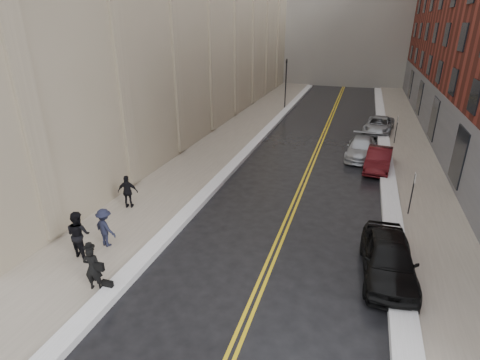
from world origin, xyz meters
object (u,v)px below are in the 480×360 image
Objects in this scene: car_black at (389,258)px; pedestrian_main at (93,268)px; car_silver_far at (379,125)px; pedestrian_a at (79,234)px; car_maroon at (379,159)px; pedestrian_c at (128,192)px; car_silver_near at (361,148)px; pedestrian_b at (105,228)px.

pedestrian_main is (-9.53, -4.01, 0.22)m from car_black.
pedestrian_a reaches higher than car_silver_far.
car_maroon is 2.49× the size of pedestrian_c.
car_silver_near is 2.39× the size of pedestrian_a.
pedestrian_a reaches higher than car_black.
pedestrian_c reaches higher than pedestrian_main.
pedestrian_b reaches higher than car_silver_near.
pedestrian_c reaches higher than car_maroon.
car_silver_far is 26.31m from pedestrian_main.
pedestrian_b is at bearing 91.59° from pedestrian_c.
pedestrian_b is (-1.30, 2.44, -0.01)m from pedestrian_main.
pedestrian_b is 0.98× the size of pedestrian_c.
car_silver_near is at bearing -106.18° from pedestrian_b.
pedestrian_a is 4.24m from pedestrian_c.
pedestrian_b is at bearing -119.03° from car_silver_near.
car_silver_far is 2.88× the size of pedestrian_b.
car_black is 0.98× the size of car_silver_near.
pedestrian_c is at bearing -70.66° from pedestrian_a.
pedestrian_a is at bearing -108.39° from car_silver_far.
car_maroon reaches higher than car_silver_near.
car_black is 1.08× the size of car_maroon.
car_silver_near is at bearing -149.12° from pedestrian_c.
pedestrian_main is 1.01× the size of pedestrian_b.
pedestrian_a reaches higher than car_silver_near.
car_silver_near is 15.91m from pedestrian_c.
car_maroon is (-0.12, 11.31, -0.08)m from car_black.
car_black is at bearing -81.26° from car_silver_near.
pedestrian_c is at bearing -114.56° from car_silver_far.
car_black reaches higher than car_silver_far.
pedestrian_c is at bearing -82.10° from pedestrian_main.
pedestrian_a reaches higher than pedestrian_main.
car_maroon is 9.19m from car_silver_far.
car_maroon is 15.22m from pedestrian_c.
pedestrian_a is at bearing -123.23° from car_maroon.
pedestrian_b reaches higher than car_silver_far.
car_maroon is at bearing -83.16° from car_silver_far.
car_silver_near is 7.14m from car_silver_far.
pedestrian_b is (-10.90, -22.06, 0.31)m from car_silver_far.
car_silver_far is 2.83× the size of pedestrian_c.
car_maroon is 0.91× the size of car_silver_near.
car_black is at bearing -172.05° from pedestrian_main.
pedestrian_a is at bearing -118.78° from car_silver_near.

